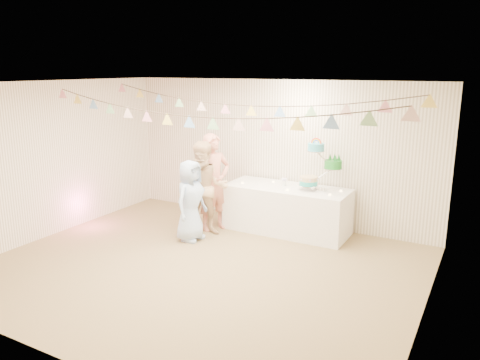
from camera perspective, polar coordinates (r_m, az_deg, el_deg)
The scene contains 24 objects.
floor at distance 6.88m, azimuth -4.77°, elevation -10.54°, with size 6.00×6.00×0.00m, color olive.
ceiling at distance 6.29m, azimuth -5.24°, elevation 11.63°, with size 6.00×6.00×0.00m, color silver.
back_wall at distance 8.60m, azimuth 4.33°, elevation 3.45°, with size 6.00×6.00×0.00m, color white.
front_wall at distance 4.69m, azimuth -22.35°, elevation -6.25°, with size 6.00×6.00×0.00m, color white.
left_wall at distance 8.48m, azimuth -22.10°, elevation 2.34°, with size 5.00×5.00×0.00m, color white.
right_wall at distance 5.44m, azimuth 22.31°, elevation -3.56°, with size 5.00×5.00×0.00m, color white.
table at distance 8.20m, azimuth 5.72°, elevation -3.57°, with size 2.13×0.85×0.80m, color white.
cake_stand at distance 7.86m, azimuth 9.68°, elevation 1.30°, with size 0.74×0.43×0.82m, color silver, non-canonical shape.
cake_bottom at distance 7.93m, azimuth 8.42°, elevation -0.97°, with size 0.31×0.31×0.15m, color #25AEA1, non-canonical shape.
cake_middle at distance 7.90m, azimuth 11.11°, elevation 0.88°, with size 0.27×0.27×0.22m, color #1A7B24, non-canonical shape.
cake_top_tier at distance 7.81m, azimuth 9.25°, elevation 2.84°, with size 0.25×0.25×0.19m, color #40B0CB, non-canonical shape.
platter at distance 8.25m, azimuth 2.61°, elevation -0.81°, with size 0.33×0.33×0.02m, color white.
posy at distance 8.16m, azimuth 5.38°, elevation -0.56°, with size 0.13×0.13×0.14m, color white, non-canonical shape.
person_adult_a at distance 8.17m, azimuth -3.22°, elevation -0.27°, with size 0.62×0.41×1.71m, color tan.
person_adult_b at distance 7.93m, azimuth -4.24°, elevation -1.07°, with size 0.79×0.61×1.62m, color #E2B98B.
person_child at distance 7.72m, azimuth -6.05°, elevation -2.51°, with size 0.66×0.43×1.35m, color #ACC9F4.
bunting_back at distance 7.24m, azimuth -0.24°, elevation 9.95°, with size 5.60×1.10×0.40m, color pink, non-canonical shape.
bunting_front at distance 6.14m, azimuth -6.24°, elevation 8.94°, with size 5.60×0.90×0.36m, color #72A5E5, non-canonical shape.
tealight_0 at distance 8.29m, azimuth 0.30°, elevation -0.32°, with size 0.04×0.04×0.03m, color #FFD88C.
tealight_1 at distance 8.38m, azimuth 4.08°, elevation -0.20°, with size 0.04×0.04×0.03m, color #FFD88C.
tealight_2 at distance 7.85m, azimuth 5.83°, elevation -1.19°, with size 0.04×0.04×0.03m, color #FFD88C.
tealight_3 at distance 8.16m, azimuth 8.66°, elevation -0.71°, with size 0.04×0.04×0.03m, color #FFD88C.
tealight_4 at distance 7.65m, azimuth 10.91°, elevation -1.78°, with size 0.04×0.04×0.03m, color #FFD88C.
tealight_5 at distance 7.93m, azimuth 12.21°, elevation -1.29°, with size 0.04×0.04×0.03m, color #FFD88C.
Camera 1 is at (3.52, -5.20, 2.81)m, focal length 35.00 mm.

